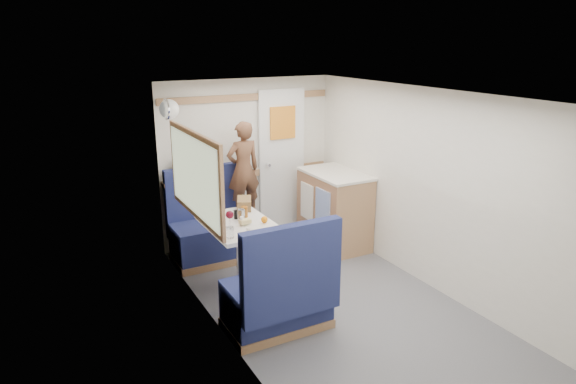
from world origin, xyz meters
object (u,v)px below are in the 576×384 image
tumbler_mid (217,208)px  salt_grinder (242,221)px  beer_glass (244,212)px  person (243,169)px  bench_far (211,234)px  tray (270,230)px  cheese_block (245,221)px  dinette_table (240,237)px  bench_near (280,299)px  pepper_grinder (236,214)px  bread_loaf (244,204)px  orange_fruit (264,220)px  tumbler_right (241,215)px  duffel_bag (199,168)px  tumbler_left (230,232)px  dome_light (169,109)px  galley_counter (334,209)px  wine_glass (230,215)px

tumbler_mid → salt_grinder: bearing=-79.2°
beer_glass → person: bearing=67.0°
bench_far → tray: bearing=-82.4°
cheese_block → dinette_table: bearing=104.7°
bench_near → pepper_grinder: bearing=89.3°
cheese_block → bread_loaf: size_ratio=0.41×
salt_grinder → dinette_table: bearing=85.7°
person → salt_grinder: bearing=62.4°
orange_fruit → tumbler_right: (-0.16, 0.20, 0.01)m
pepper_grinder → duffel_bag: bearing=91.8°
bench_far → tumbler_left: 1.30m
dome_light → tumbler_mid: size_ratio=1.75×
dinette_table → beer_glass: (0.11, 0.12, 0.21)m
dome_light → cheese_block: bearing=-66.2°
galley_counter → pepper_grinder: galley_counter is taller
duffel_bag → tumbler_right: bearing=-102.8°
orange_fruit → wine_glass: size_ratio=0.39×
beer_glass → duffel_bag: bearing=97.3°
bench_far → salt_grinder: bench_far is taller
cheese_block → tumbler_right: 0.13m
bench_near → cheese_block: 0.90m
bench_near → salt_grinder: 0.91m
galley_counter → tumbler_mid: 1.60m
duffel_bag → cheese_block: 1.24m
wine_glass → bread_loaf: bearing=53.1°
dome_light → tumbler_mid: 1.12m
bench_far → salt_grinder: size_ratio=11.99×
tumbler_right → wine_glass: bearing=-143.6°
dome_light → wine_glass: 1.33m
dome_light → pepper_grinder: 1.29m
bread_loaf → bench_near: bearing=-99.9°
wine_glass → pepper_grinder: wine_glass is taller
cheese_block → pepper_grinder: 0.21m
bench_near → cheese_block: size_ratio=9.56×
tumbler_mid → pepper_grinder: 0.28m
dinette_table → wine_glass: bearing=-146.3°
tray → tumbler_mid: 0.77m
person → bench_near: bearing=72.8°
pepper_grinder → cheese_block: bearing=-86.7°
dome_light → tray: 1.67m
bench_far → galley_counter: bearing=-12.1°
orange_fruit → tumbler_left: 0.45m
dinette_table → tumbler_right: 0.22m
bench_far → person: 0.83m
cheese_block → beer_glass: 0.23m
orange_fruit → beer_glass: bearing=106.8°
dinette_table → bread_loaf: 0.48m
dinette_table → galley_counter: bearing=20.5°
person → orange_fruit: bearing=73.8°
galley_counter → person: size_ratio=0.83×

